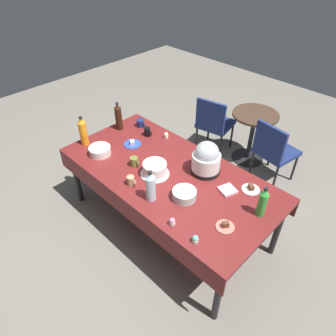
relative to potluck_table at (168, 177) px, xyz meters
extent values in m
plane|color=slate|center=(0.00, 0.00, -0.69)|extent=(9.00, 9.00, 0.00)
cube|color=maroon|center=(0.00, 0.00, 0.04)|extent=(2.20, 1.10, 0.04)
cylinder|color=black|center=(-1.02, -0.47, -0.33)|extent=(0.06, 0.06, 0.71)
cylinder|color=black|center=(1.02, -0.47, -0.33)|extent=(0.06, 0.06, 0.71)
cylinder|color=black|center=(-1.02, 0.47, -0.33)|extent=(0.06, 0.06, 0.71)
cylinder|color=black|center=(1.02, 0.47, -0.33)|extent=(0.06, 0.06, 0.71)
cube|color=maroon|center=(0.00, -0.55, -0.07)|extent=(2.20, 0.01, 0.18)
cube|color=maroon|center=(0.00, 0.55, -0.07)|extent=(2.20, 0.01, 0.18)
cylinder|color=silver|center=(-0.06, -0.12, 0.07)|extent=(0.28, 0.28, 0.01)
cylinder|color=white|center=(-0.06, -0.12, 0.13)|extent=(0.23, 0.23, 0.12)
cylinder|color=white|center=(-0.06, -0.12, 0.19)|extent=(0.23, 0.23, 0.01)
cylinder|color=black|center=(0.25, 0.26, 0.08)|extent=(0.29, 0.29, 0.04)
cylinder|color=white|center=(0.25, 0.26, 0.18)|extent=(0.27, 0.27, 0.16)
sphere|color=#B2BCC1|center=(0.25, 0.26, 0.28)|extent=(0.23, 0.23, 0.23)
cylinder|color=#B2C6BC|center=(0.35, -0.15, 0.10)|extent=(0.22, 0.22, 0.08)
cylinder|color=silver|center=(-0.72, -0.29, 0.10)|extent=(0.23, 0.23, 0.09)
cylinder|color=#2D4CB2|center=(-0.61, 0.07, 0.07)|extent=(0.19, 0.19, 0.01)
cube|color=beige|center=(-0.61, 0.07, 0.09)|extent=(0.08, 0.08, 0.04)
cylinder|color=#E07266|center=(0.81, -0.17, 0.07)|extent=(0.15, 0.15, 0.01)
cube|color=brown|center=(0.81, -0.17, 0.09)|extent=(0.06, 0.06, 0.05)
cylinder|color=white|center=(0.72, 0.35, 0.07)|extent=(0.16, 0.16, 0.01)
cube|color=brown|center=(0.72, 0.35, 0.09)|extent=(0.07, 0.06, 0.05)
cylinder|color=beige|center=(0.74, -0.45, 0.08)|extent=(0.05, 0.05, 0.03)
sphere|color=#6BC6B2|center=(0.74, -0.45, 0.11)|extent=(0.05, 0.05, 0.05)
cylinder|color=beige|center=(0.49, -0.45, 0.08)|extent=(0.05, 0.05, 0.03)
sphere|color=pink|center=(0.49, -0.45, 0.11)|extent=(0.05, 0.05, 0.05)
cylinder|color=beige|center=(-0.44, 0.42, 0.08)|extent=(0.05, 0.05, 0.03)
sphere|color=beige|center=(-0.44, 0.42, 0.11)|extent=(0.05, 0.05, 0.05)
cylinder|color=silver|center=(0.15, -0.37, 0.18)|extent=(0.09, 0.09, 0.24)
cone|color=silver|center=(0.15, -0.37, 0.33)|extent=(0.08, 0.08, 0.05)
cylinder|color=black|center=(0.15, -0.37, 0.36)|extent=(0.04, 0.04, 0.02)
cylinder|color=#33190F|center=(-0.97, 0.17, 0.20)|extent=(0.08, 0.08, 0.27)
cone|color=#33190F|center=(-0.97, 0.17, 0.36)|extent=(0.07, 0.07, 0.05)
cylinder|color=black|center=(-0.97, 0.17, 0.39)|extent=(0.04, 0.04, 0.02)
cylinder|color=green|center=(0.93, 0.14, 0.18)|extent=(0.07, 0.07, 0.23)
cone|color=green|center=(0.93, 0.14, 0.31)|extent=(0.07, 0.07, 0.05)
cylinder|color=black|center=(0.93, 0.14, 0.35)|extent=(0.03, 0.03, 0.02)
cylinder|color=orange|center=(-0.99, -0.29, 0.19)|extent=(0.09, 0.09, 0.26)
cone|color=orange|center=(-0.99, -0.29, 0.35)|extent=(0.08, 0.08, 0.05)
cylinder|color=black|center=(-0.99, -0.29, 0.39)|extent=(0.04, 0.04, 0.02)
cylinder|color=navy|center=(-0.84, 0.38, 0.11)|extent=(0.09, 0.09, 0.09)
torus|color=navy|center=(-0.78, 0.38, 0.11)|extent=(0.06, 0.01, 0.06)
cylinder|color=olive|center=(-0.32, -0.16, 0.11)|extent=(0.08, 0.08, 0.09)
torus|color=olive|center=(-0.26, -0.16, 0.11)|extent=(0.06, 0.01, 0.06)
cylinder|color=black|center=(-0.63, 0.30, 0.11)|extent=(0.07, 0.07, 0.10)
torus|color=black|center=(-0.58, 0.30, 0.12)|extent=(0.06, 0.01, 0.06)
cylinder|color=tan|center=(-0.12, -0.37, 0.11)|extent=(0.07, 0.07, 0.09)
torus|color=tan|center=(-0.07, -0.37, 0.11)|extent=(0.06, 0.01, 0.06)
cube|color=pink|center=(0.58, 0.18, 0.07)|extent=(0.18, 0.18, 0.02)
cube|color=navy|center=(-0.55, 1.52, -0.26)|extent=(0.51, 0.51, 0.05)
cube|color=navy|center=(-0.51, 1.32, -0.04)|extent=(0.42, 0.12, 0.40)
cylinder|color=black|center=(-0.40, 1.74, -0.49)|extent=(0.04, 0.04, 0.40)
cylinder|color=black|center=(-0.77, 1.67, -0.49)|extent=(0.04, 0.04, 0.40)
cylinder|color=black|center=(-0.33, 1.37, -0.49)|extent=(0.04, 0.04, 0.40)
cylinder|color=black|center=(-0.70, 1.29, -0.49)|extent=(0.04, 0.04, 0.40)
cube|color=navy|center=(0.40, 1.52, -0.26)|extent=(0.51, 0.51, 0.05)
cube|color=navy|center=(0.37, 1.32, -0.04)|extent=(0.42, 0.11, 0.40)
cylinder|color=black|center=(0.62, 1.67, -0.49)|extent=(0.03, 0.03, 0.40)
cylinder|color=black|center=(0.24, 1.74, -0.49)|extent=(0.03, 0.03, 0.40)
cylinder|color=black|center=(0.56, 1.30, -0.49)|extent=(0.03, 0.03, 0.40)
cylinder|color=black|center=(0.18, 1.36, -0.49)|extent=(0.03, 0.03, 0.40)
cylinder|color=#473323|center=(-0.05, 1.67, 0.02)|extent=(0.60, 0.60, 0.03)
cylinder|color=black|center=(-0.05, 1.67, -0.33)|extent=(0.06, 0.06, 0.67)
cylinder|color=black|center=(-0.05, 1.67, -0.68)|extent=(0.44, 0.44, 0.02)
camera|label=1|loc=(1.64, -1.66, 1.98)|focal=33.08mm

